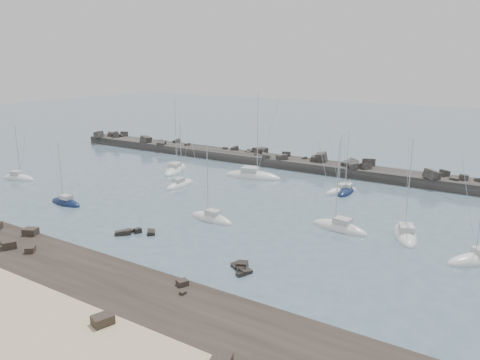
# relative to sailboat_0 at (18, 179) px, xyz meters

# --- Properties ---
(ground) EXTENTS (400.00, 400.00, 0.00)m
(ground) POSITION_rel_sailboat_0_xyz_m (44.10, -0.05, -0.15)
(ground) COLOR #4B6475
(ground) RESTS_ON ground
(rock_shelf) EXTENTS (140.00, 12.00, 1.97)m
(rock_shelf) POSITION_rel_sailboat_0_xyz_m (43.92, -22.06, -0.13)
(rock_shelf) COLOR black
(rock_shelf) RESTS_ON ground
(rock_cluster_near) EXTENTS (5.19, 3.88, 1.37)m
(rock_cluster_near) POSITION_rel_sailboat_0_xyz_m (39.45, -9.06, -0.09)
(rock_cluster_near) COLOR black
(rock_cluster_near) RESTS_ON ground
(rock_cluster_far) EXTENTS (3.17, 3.25, 1.45)m
(rock_cluster_far) POSITION_rel_sailboat_0_xyz_m (57.47, -10.40, -0.03)
(rock_cluster_far) COLOR black
(rock_cluster_far) RESTS_ON ground
(breakwater) EXTENTS (115.00, 7.49, 5.30)m
(breakwater) POSITION_rel_sailboat_0_xyz_m (36.94, 37.96, 0.20)
(breakwater) COLOR #2B2926
(breakwater) RESTS_ON ground
(sailboat_0) EXTENTS (7.46, 3.91, 11.51)m
(sailboat_0) POSITION_rel_sailboat_0_xyz_m (0.00, 0.00, 0.00)
(sailboat_0) COLOR white
(sailboat_0) RESTS_ON ground
(sailboat_1) EXTENTS (6.33, 10.42, 15.71)m
(sailboat_1) POSITION_rel_sailboat_0_xyz_m (20.91, 21.55, 0.00)
(sailboat_1) COLOR white
(sailboat_1) RESTS_ON ground
(sailboat_2) EXTENTS (6.76, 2.33, 10.77)m
(sailboat_2) POSITION_rel_sailboat_0_xyz_m (21.02, -5.29, -0.01)
(sailboat_2) COLOR #0F1D41
(sailboat_2) RESTS_ON ground
(sailboat_3) EXTENTS (2.68, 7.55, 11.86)m
(sailboat_3) POSITION_rel_sailboat_0_xyz_m (29.17, 13.11, -0.01)
(sailboat_3) COLOR white
(sailboat_3) RESTS_ON ground
(sailboat_4) EXTENTS (11.74, 5.75, 17.68)m
(sailboat_4) POSITION_rel_sailboat_0_xyz_m (37.08, 25.61, 0.01)
(sailboat_4) COLOR white
(sailboat_4) RESTS_ON ground
(sailboat_5) EXTENTS (7.67, 3.10, 11.93)m
(sailboat_5) POSITION_rel_sailboat_0_xyz_m (45.06, 1.05, -0.01)
(sailboat_5) COLOR white
(sailboat_5) RESTS_ON ground
(sailboat_6) EXTENTS (5.04, 7.16, 11.11)m
(sailboat_6) POSITION_rel_sailboat_0_xyz_m (55.46, 24.86, -0.01)
(sailboat_6) COLOR white
(sailboat_6) RESTS_ON ground
(sailboat_7) EXTENTS (3.01, 7.60, 11.75)m
(sailboat_7) POSITION_rel_sailboat_0_xyz_m (56.14, 25.46, -0.02)
(sailboat_7) COLOR #0F1D41
(sailboat_7) RESTS_ON ground
(sailboat_8) EXTENTS (8.42, 3.69, 13.00)m
(sailboat_8) POSITION_rel_sailboat_0_xyz_m (61.92, 7.34, 0.00)
(sailboat_8) COLOR white
(sailboat_8) RESTS_ON ground
(sailboat_9) EXTENTS (5.62, 9.04, 13.71)m
(sailboat_9) POSITION_rel_sailboat_0_xyz_m (70.04, 9.54, -0.00)
(sailboat_9) COLOR white
(sailboat_9) RESTS_ON ground
(sailboat_10) EXTENTS (7.65, 7.92, 13.33)m
(sailboat_10) POSITION_rel_sailboat_0_xyz_m (79.17, 6.09, -0.01)
(sailboat_10) COLOR white
(sailboat_10) RESTS_ON ground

